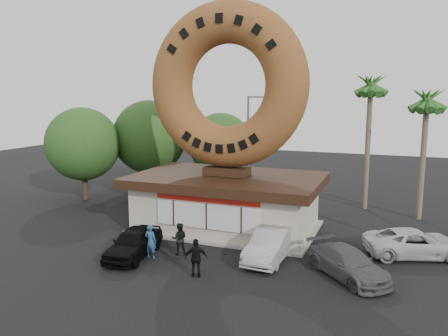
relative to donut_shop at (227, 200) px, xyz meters
name	(u,v)px	position (x,y,z in m)	size (l,w,h in m)	color
ground	(183,263)	(0.00, -5.98, -1.77)	(90.00, 90.00, 0.00)	black
donut_shop	(227,200)	(0.00, 0.00, 0.00)	(11.20, 7.20, 3.80)	beige
giant_donut	(227,85)	(0.00, 0.02, 6.82)	(9.56, 9.56, 2.44)	brown
tree_west	(150,137)	(-9.50, 7.02, 2.87)	(6.00, 6.00, 7.65)	#473321
tree_mid	(221,145)	(-4.00, 9.02, 2.25)	(5.20, 5.20, 6.63)	#473321
tree_far	(83,144)	(-13.00, 3.02, 2.56)	(5.60, 5.60, 7.14)	#473321
palm_near	(371,90)	(7.50, 8.02, 6.65)	(2.60, 2.60, 9.75)	#726651
palm_far	(427,104)	(11.00, 6.52, 5.72)	(2.60, 2.60, 8.75)	#726651
street_lamp	(250,139)	(-1.86, 10.02, 2.72)	(2.11, 0.20, 8.00)	#59595E
person_left	(151,241)	(-1.76, -5.98, -0.91)	(0.63, 0.41, 1.72)	navy
person_center	(179,239)	(-0.65, -5.03, -0.94)	(0.80, 0.62, 1.65)	black
person_right	(196,258)	(1.34, -7.27, -0.89)	(1.03, 0.43, 1.76)	black
car_black	(134,243)	(-2.65, -6.14, -1.04)	(1.72, 4.27, 1.45)	black
car_silver	(270,245)	(3.83, -3.95, -1.03)	(1.57, 4.49, 1.48)	#ABAAB0
car_grey	(348,263)	(7.63, -4.82, -1.12)	(1.81, 4.46, 1.29)	#535658
car_white	(415,243)	(10.51, -0.97, -1.08)	(2.29, 4.97, 1.38)	silver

